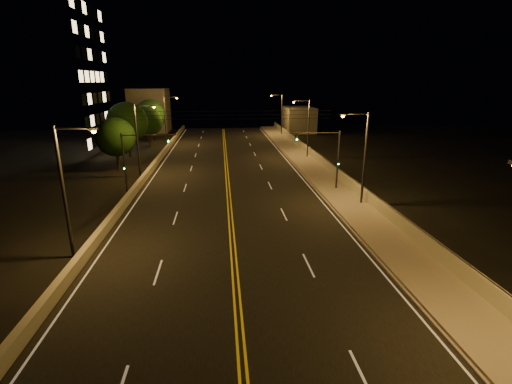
{
  "coord_description": "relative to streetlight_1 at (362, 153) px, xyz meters",
  "views": [
    {
      "loc": [
        -0.6,
        -9.44,
        10.77
      ],
      "look_at": [
        2.0,
        18.0,
        2.5
      ],
      "focal_mm": 26.0,
      "sensor_mm": 36.0,
      "label": 1
    }
  ],
  "objects": [
    {
      "name": "curb",
      "position": [
        -2.57,
        -1.15,
        -4.77
      ],
      "size": [
        0.14,
        120.0,
        0.15
      ],
      "primitive_type": "cube",
      "color": "gray",
      "rests_on": "ground"
    },
    {
      "name": "road",
      "position": [
        -11.5,
        -1.15,
        -4.83
      ],
      "size": [
        18.0,
        120.0,
        0.02
      ],
      "primitive_type": "cube",
      "color": "black",
      "rests_on": "ground"
    },
    {
      "name": "streetlight_2",
      "position": [
        0.0,
        21.39,
        0.0
      ],
      "size": [
        2.55,
        0.28,
        8.3
      ],
      "color": "#2D2D33",
      "rests_on": "ground"
    },
    {
      "name": "tree_0",
      "position": [
        -25.11,
        16.68,
        -0.74
      ],
      "size": [
        4.81,
        4.81,
        6.51
      ],
      "color": "black",
      "rests_on": "ground"
    },
    {
      "name": "traffic_signal_right",
      "position": [
        -1.5,
        4.86,
        -0.97
      ],
      "size": [
        5.11,
        0.31,
        6.13
      ],
      "color": "#2D2D33",
      "rests_on": "ground"
    },
    {
      "name": "parapet_wall",
      "position": [
        0.95,
        -1.15,
        -4.04
      ],
      "size": [
        0.3,
        120.0,
        1.0
      ],
      "primitive_type": "cube",
      "color": "#A9A48D",
      "rests_on": "sidewalk"
    },
    {
      "name": "tree_3",
      "position": [
        -24.87,
        39.53,
        -0.07
      ],
      "size": [
        5.58,
        5.58,
        7.57
      ],
      "color": "black",
      "rests_on": "ground"
    },
    {
      "name": "distant_building_left",
      "position": [
        -27.5,
        54.28,
        -0.22
      ],
      "size": [
        8.0,
        8.0,
        9.25
      ],
      "primitive_type": "cube",
      "color": "slate",
      "rests_on": "ground"
    },
    {
      "name": "streetlight_5",
      "position": [
        -21.4,
        12.92,
        0.0
      ],
      "size": [
        2.55,
        0.28,
        8.3
      ],
      "color": "#2D2D33",
      "rests_on": "ground"
    },
    {
      "name": "streetlight_1",
      "position": [
        0.0,
        0.0,
        0.0
      ],
      "size": [
        2.55,
        0.28,
        8.3
      ],
      "color": "#2D2D33",
      "rests_on": "ground"
    },
    {
      "name": "distant_building_right",
      "position": [
        5.0,
        50.69,
        -2.18
      ],
      "size": [
        6.0,
        10.0,
        5.32
      ],
      "primitive_type": "cube",
      "color": "slate",
      "rests_on": "ground"
    },
    {
      "name": "streetlight_4",
      "position": [
        -21.4,
        -8.08,
        0.0
      ],
      "size": [
        2.55,
        0.28,
        8.3
      ],
      "color": "#2D2D33",
      "rests_on": "ground"
    },
    {
      "name": "overhead_wires",
      "position": [
        -11.5,
        8.35,
        2.56
      ],
      "size": [
        22.0,
        0.03,
        0.83
      ],
      "color": "black"
    },
    {
      "name": "tree_2",
      "position": [
        -24.34,
        33.97,
        -0.6
      ],
      "size": [
        4.97,
        4.97,
        6.73
      ],
      "color": "black",
      "rests_on": "ground"
    },
    {
      "name": "sidewalk",
      "position": [
        -0.7,
        -1.15,
        -4.69
      ],
      "size": [
        3.6,
        120.0,
        0.3
      ],
      "primitive_type": "cube",
      "color": "gray",
      "rests_on": "ground"
    },
    {
      "name": "jersey_barrier",
      "position": [
        -20.81,
        -1.15,
        -4.46
      ],
      "size": [
        0.45,
        120.0,
        0.76
      ],
      "primitive_type": "cube",
      "color": "#A9A48D",
      "rests_on": "ground"
    },
    {
      "name": "streetlight_3",
      "position": [
        0.0,
        44.85,
        0.0
      ],
      "size": [
        2.55,
        0.28,
        8.3
      ],
      "color": "#2D2D33",
      "rests_on": "ground"
    },
    {
      "name": "tree_1",
      "position": [
        -25.59,
        25.27,
        0.16
      ],
      "size": [
        5.86,
        5.86,
        7.94
      ],
      "color": "black",
      "rests_on": "ground"
    },
    {
      "name": "parapet_rail",
      "position": [
        0.95,
        -1.15,
        -3.51
      ],
      "size": [
        0.06,
        120.0,
        0.06
      ],
      "primitive_type": "cylinder",
      "rotation": [
        1.57,
        0.0,
        0.0
      ],
      "color": "black",
      "rests_on": "parapet_wall"
    },
    {
      "name": "traffic_signal_left",
      "position": [
        -20.3,
        4.86,
        -0.97
      ],
      "size": [
        5.11,
        0.31,
        6.13
      ],
      "color": "#2D2D33",
      "rests_on": "ground"
    },
    {
      "name": "streetlight_6",
      "position": [
        -21.4,
        35.87,
        0.0
      ],
      "size": [
        2.55,
        0.28,
        8.3
      ],
      "color": "#2D2D33",
      "rests_on": "ground"
    },
    {
      "name": "building_tower",
      "position": [
        -43.05,
        30.74,
        8.14
      ],
      "size": [
        24.0,
        15.0,
        27.12
      ],
      "color": "slate",
      "rests_on": "ground"
    },
    {
      "name": "lane_markings",
      "position": [
        -11.5,
        -1.23,
        -4.82
      ],
      "size": [
        17.32,
        116.0,
        0.0
      ],
      "color": "silver",
      "rests_on": "road"
    }
  ]
}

